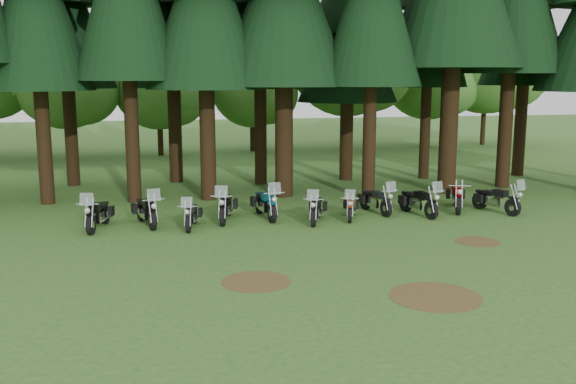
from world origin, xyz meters
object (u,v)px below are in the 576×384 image
Objects in this scene: motorcycle_2 at (191,216)px; motorcycle_9 at (457,198)px; motorcycle_7 at (376,201)px; motorcycle_6 at (351,207)px; motorcycle_10 at (496,200)px; motorcycle_4 at (266,205)px; motorcycle_8 at (418,203)px; motorcycle_1 at (146,212)px; motorcycle_3 at (226,207)px; motorcycle_5 at (316,210)px; motorcycle_0 at (98,215)px.

motorcycle_2 is 10.36m from motorcycle_9.
motorcycle_6 is at bearing -161.20° from motorcycle_7.
motorcycle_10 is at bearing -7.83° from motorcycle_9.
motorcycle_9 is (4.50, 0.59, 0.08)m from motorcycle_6.
motorcycle_4 is 1.05× the size of motorcycle_8.
motorcycle_4 is 7.55m from motorcycle_9.
motorcycle_1 reaches higher than motorcycle_7.
motorcycle_4 is (2.77, 1.02, 0.08)m from motorcycle_2.
motorcycle_6 is (5.82, 0.29, -0.01)m from motorcycle_2.
motorcycle_2 is at bearing -153.14° from motorcycle_9.
motorcycle_7 is at bearing -6.75° from motorcycle_4.
motorcycle_10 is (10.32, -0.71, -0.02)m from motorcycle_3.
motorcycle_5 is (5.96, -0.72, -0.04)m from motorcycle_1.
motorcycle_0 is 1.15× the size of motorcycle_2.
motorcycle_6 is 0.88× the size of motorcycle_10.
motorcycle_2 reaches higher than motorcycle_9.
motorcycle_4 is 5.76m from motorcycle_8.
motorcycle_2 is (1.52, -0.72, -0.07)m from motorcycle_1.
motorcycle_10 is at bearing -16.34° from motorcycle_8.
motorcycle_4 is at bearing 167.87° from motorcycle_7.
motorcycle_2 is 0.91× the size of motorcycle_10.
motorcycle_6 is 5.78m from motorcycle_10.
motorcycle_1 is 11.84m from motorcycle_9.
motorcycle_2 is 0.86× the size of motorcycle_3.
motorcycle_7 is 0.95× the size of motorcycle_8.
motorcycle_5 is at bearing -1.52° from motorcycle_3.
motorcycle_8 reaches higher than motorcycle_7.
motorcycle_8 is at bearing -38.49° from motorcycle_7.
motorcycle_1 reaches higher than motorcycle_8.
motorcycle_4 is at bearing 32.03° from motorcycle_2.
motorcycle_9 is at bearing -13.80° from motorcycle_1.
motorcycle_0 is at bearing 165.84° from motorcycle_8.
motorcycle_3 is at bearing -174.32° from motorcycle_5.
motorcycle_7 is (8.56, 0.30, -0.03)m from motorcycle_1.
motorcycle_10 reaches higher than motorcycle_5.
motorcycle_4 reaches higher than motorcycle_5.
motorcycle_8 reaches higher than motorcycle_2.
motorcycle_7 is (1.22, 0.73, 0.04)m from motorcycle_6.
motorcycle_5 is at bearing 8.82° from motorcycle_0.
motorcycle_4 is at bearing 153.53° from motorcycle_10.
motorcycle_6 is at bearing 157.78° from motorcycle_10.
motorcycle_6 is (3.05, -0.73, -0.09)m from motorcycle_4.
motorcycle_1 is 13.13m from motorcycle_10.
motorcycle_6 is (4.54, -0.57, -0.08)m from motorcycle_3.
motorcycle_1 is at bearing -163.47° from motorcycle_3.
motorcycle_0 is 3.17m from motorcycle_2.
motorcycle_4 is (5.91, 0.55, 0.02)m from motorcycle_0.
motorcycle_10 is at bearing -17.07° from motorcycle_1.
motorcycle_3 is (2.80, 0.14, 0.00)m from motorcycle_1.
motorcycle_4 is at bearing 169.32° from motorcycle_5.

